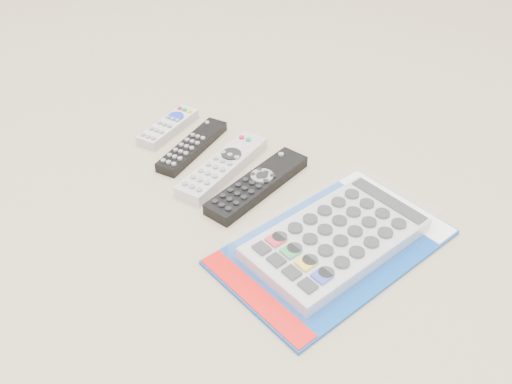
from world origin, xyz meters
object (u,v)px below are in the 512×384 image
Objects in this scene: remote_slim_black at (192,146)px; jumbo_remote_packaged at (336,237)px; remote_small_grey at (168,127)px; remote_silver_dvd at (223,166)px; remote_large_black at (257,184)px.

jumbo_remote_packaged is (0.31, -0.05, 0.01)m from remote_slim_black.
remote_small_grey and remote_slim_black have the same top height.
remote_silver_dvd is 0.07m from remote_large_black.
jumbo_remote_packaged is (0.39, -0.07, 0.01)m from remote_small_grey.
remote_silver_dvd and remote_large_black have the same top height.
remote_silver_dvd reaches higher than remote_slim_black.
remote_small_grey is at bearing 172.60° from remote_large_black.
remote_silver_dvd is (0.16, -0.03, 0.00)m from remote_small_grey.
remote_slim_black is (0.08, -0.02, -0.00)m from remote_small_grey.
remote_slim_black is 0.49× the size of jumbo_remote_packaged.
remote_large_black is (0.23, -0.03, 0.00)m from remote_small_grey.
remote_silver_dvd is 0.24m from jumbo_remote_packaged.
jumbo_remote_packaged is (0.16, -0.03, 0.01)m from remote_large_black.
remote_silver_dvd is at bearing 179.01° from remote_large_black.
remote_small_grey is 0.16m from remote_silver_dvd.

